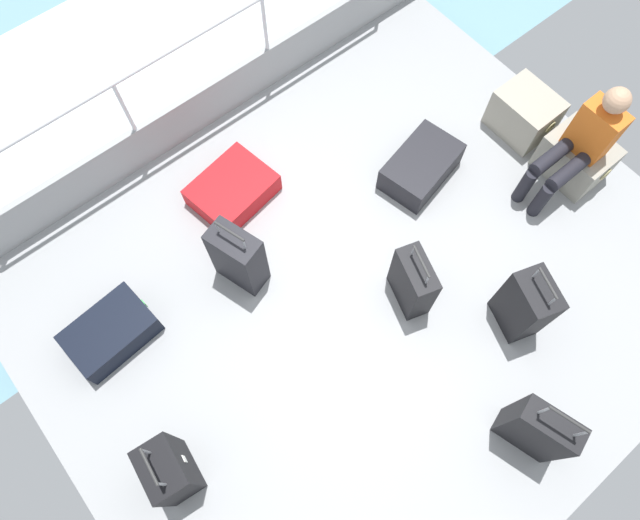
% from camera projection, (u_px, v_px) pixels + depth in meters
% --- Properties ---
extents(ground_plane, '(4.40, 5.20, 0.06)m').
position_uv_depth(ground_plane, '(365.00, 288.00, 4.62)').
color(ground_plane, '#939699').
extents(gunwale_port, '(0.06, 5.20, 0.45)m').
position_uv_depth(gunwale_port, '(208.00, 104.00, 5.04)').
color(gunwale_port, '#939699').
rests_on(gunwale_port, ground_plane).
extents(railing_port, '(0.04, 4.20, 1.02)m').
position_uv_depth(railing_port, '(196.00, 59.00, 4.53)').
color(railing_port, silver).
rests_on(railing_port, ground_plane).
extents(sea_wake, '(12.00, 12.00, 0.01)m').
position_uv_depth(sea_wake, '(142.00, 55.00, 5.99)').
color(sea_wake, '#6B99A8').
rests_on(sea_wake, ground_plane).
extents(cargo_crate_0, '(0.56, 0.42, 0.41)m').
position_uv_depth(cargo_crate_0, '(524.00, 113.00, 5.02)').
color(cargo_crate_0, '#9E9989').
rests_on(cargo_crate_0, ground_plane).
extents(cargo_crate_1, '(0.58, 0.43, 0.40)m').
position_uv_depth(cargo_crate_1, '(576.00, 158.00, 4.85)').
color(cargo_crate_1, gray).
rests_on(cargo_crate_1, ground_plane).
extents(passenger_seated, '(0.34, 0.66, 1.10)m').
position_uv_depth(passenger_seated, '(581.00, 143.00, 4.45)').
color(passenger_seated, orange).
rests_on(passenger_seated, ground_plane).
extents(suitcase_0, '(0.44, 0.29, 0.90)m').
position_uv_depth(suitcase_0, '(537.00, 430.00, 3.81)').
color(suitcase_0, black).
rests_on(suitcase_0, ground_plane).
extents(suitcase_1, '(0.48, 0.68, 0.23)m').
position_uv_depth(suitcase_1, '(111.00, 332.00, 4.32)').
color(suitcase_1, black).
rests_on(suitcase_1, ground_plane).
extents(suitcase_2, '(0.39, 0.29, 0.82)m').
position_uv_depth(suitcase_2, '(170.00, 471.00, 3.75)').
color(suitcase_2, black).
rests_on(suitcase_2, ground_plane).
extents(suitcase_3, '(0.43, 0.35, 0.80)m').
position_uv_depth(suitcase_3, '(525.00, 305.00, 4.18)').
color(suitcase_3, black).
rests_on(suitcase_3, ground_plane).
extents(suitcase_4, '(0.45, 0.33, 0.81)m').
position_uv_depth(suitcase_4, '(238.00, 258.00, 4.33)').
color(suitcase_4, black).
rests_on(suitcase_4, ground_plane).
extents(suitcase_5, '(0.58, 0.77, 0.27)m').
position_uv_depth(suitcase_5, '(421.00, 167.00, 4.89)').
color(suitcase_5, black).
rests_on(suitcase_5, ground_plane).
extents(suitcase_6, '(0.44, 0.31, 0.71)m').
position_uv_depth(suitcase_6, '(413.00, 282.00, 4.29)').
color(suitcase_6, black).
rests_on(suitcase_6, ground_plane).
extents(suitcase_7, '(0.63, 0.75, 0.21)m').
position_uv_depth(suitcase_7, '(233.00, 190.00, 4.83)').
color(suitcase_7, red).
rests_on(suitcase_7, ground_plane).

